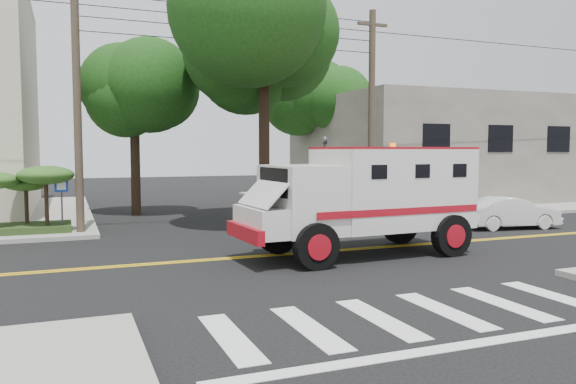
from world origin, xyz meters
name	(u,v)px	position (x,y,z in m)	size (l,w,h in m)	color
ground	(289,254)	(0.00, 0.00, 0.00)	(100.00, 100.00, 0.00)	black
sidewalk_ne	(414,199)	(13.50, 13.50, 0.07)	(17.00, 17.00, 0.15)	gray
building_right	(431,149)	(15.00, 14.00, 3.15)	(14.00, 12.00, 6.00)	#625D54
utility_pole_left	(77,109)	(-5.60, 6.00, 4.50)	(0.28, 0.28, 9.00)	#382D23
utility_pole_right	(371,116)	(6.30, 6.20, 4.50)	(0.28, 0.28, 9.00)	#382D23
tree_main	(277,46)	(1.94, 6.21, 7.20)	(6.08, 5.70, 9.85)	black
tree_left	(142,92)	(-2.68, 11.79, 5.73)	(4.48, 4.20, 7.70)	black
tree_right	(329,100)	(8.84, 15.77, 6.09)	(4.80, 4.50, 8.20)	black
traffic_signal	(325,170)	(3.80, 5.60, 2.23)	(0.15, 0.18, 3.60)	#3F3F42
accessibility_sign	(62,198)	(-6.20, 6.17, 1.37)	(0.45, 0.10, 2.02)	#3F3F42
palm_planter	(24,190)	(-7.44, 6.62, 1.65)	(3.52, 2.63, 2.36)	#1E3314
armored_truck	(367,194)	(2.08, -0.89, 1.79)	(7.03, 3.12, 3.14)	silver
parked_sedan	(511,213)	(10.05, 1.87, 0.62)	(1.30, 3.74, 1.23)	silver
pedestrian_a	(424,195)	(8.57, 5.50, 1.10)	(0.69, 0.46, 1.90)	gray
pedestrian_b	(408,200)	(7.74, 5.50, 0.91)	(0.73, 0.57, 1.51)	gray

